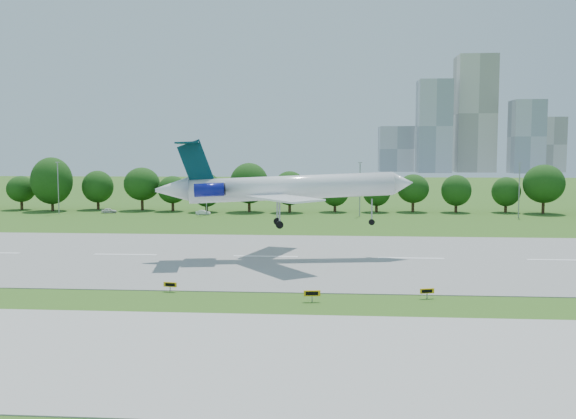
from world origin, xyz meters
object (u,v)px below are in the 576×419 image
Objects in this scene: service_vehicle_a at (203,212)px; service_vehicle_b at (109,211)px; airliner at (279,187)px; taxi_sign_left at (170,285)px.

service_vehicle_a is 0.93× the size of service_vehicle_b.
airliner is 25.99m from taxi_sign_left.
service_vehicle_b is at bearing 117.61° from airliner.
airliner is at bearing 78.44° from taxi_sign_left.
service_vehicle_b is at bearing 125.05° from taxi_sign_left.
service_vehicle_a is at bearing 110.70° from taxi_sign_left.
airliner reaches higher than taxi_sign_left.
taxi_sign_left is 0.41× the size of service_vehicle_b.
service_vehicle_b is (-36.48, 82.61, -0.15)m from taxi_sign_left.
airliner is 10.09× the size of service_vehicle_b.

